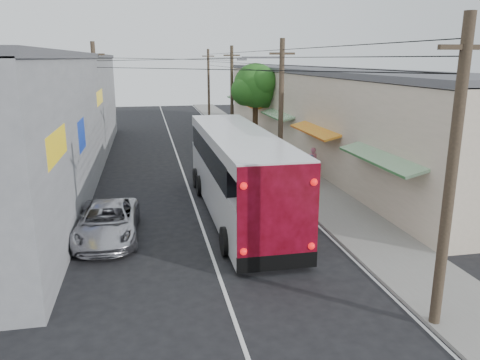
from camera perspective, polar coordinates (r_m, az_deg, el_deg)
The scene contains 13 objects.
ground at distance 13.95m, azimuth -1.22°, elevation -15.27°, with size 120.00×120.00×0.00m, color black.
sidewalk at distance 33.77m, azimuth 3.66°, elevation 2.80°, with size 3.00×80.00×0.12m, color slate.
building_right at distance 36.55m, azimuth 9.81°, elevation 8.43°, with size 7.09×40.00×6.25m.
building_left at distance 30.77m, azimuth -23.47°, elevation 7.26°, with size 7.20×36.00×7.25m.
utility_poles at distance 32.78m, azimuth -2.16°, elevation 9.66°, with size 11.80×45.28×8.00m.
street_tree at distance 39.05m, azimuth 2.00°, elevation 11.26°, with size 4.40×4.00×6.60m.
coach_bus at distance 21.23m, azimuth -0.32°, elevation 1.03°, with size 3.09×13.22×3.80m.
jeepney at distance 19.21m, azimuth -15.84°, elevation -4.95°, with size 2.34×5.07×1.41m, color #B5B5BC.
parked_suv at distance 30.32m, azimuth 0.83°, elevation 2.81°, with size 2.11×5.18×1.50m, color gray.
parked_car_mid at distance 37.05m, azimuth -2.02°, elevation 4.92°, with size 1.70×4.23×1.44m, color #27272C.
parked_car_far at distance 46.72m, azimuth -3.02°, elevation 6.94°, with size 1.54×4.43×1.46m, color black.
pedestrian_near at distance 28.18m, azimuth 8.82°, elevation 2.21°, with size 0.63×0.41×1.73m, color pink.
pedestrian_far at distance 27.12m, azimuth 8.53°, elevation 1.51°, with size 0.74×0.57×1.52m, color #91ABD3.
Camera 1 is at (-2.10, -11.92, 6.95)m, focal length 35.00 mm.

